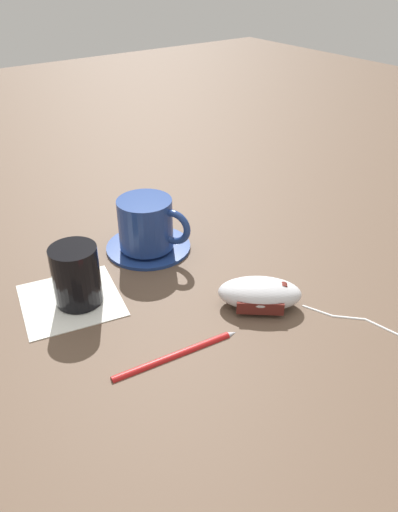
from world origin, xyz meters
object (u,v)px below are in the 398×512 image
at_px(coffee_cup, 147,224).
at_px(pen, 177,352).
at_px(computer_mouse, 260,293).
at_px(drinking_glass, 76,275).
at_px(saucer, 148,245).

bearing_deg(coffee_cup, pen, 66.54).
distance_m(computer_mouse, drinking_glass, 0.23).
bearing_deg(drinking_glass, coffee_cup, -158.48).
xyz_separation_m(computer_mouse, pen, (0.14, 0.01, -0.01)).
xyz_separation_m(coffee_cup, drinking_glass, (0.14, 0.05, -0.01)).
height_order(computer_mouse, drinking_glass, drinking_glass).
xyz_separation_m(computer_mouse, drinking_glass, (0.18, -0.14, 0.02)).
relative_size(coffee_cup, computer_mouse, 0.90).
distance_m(coffee_cup, computer_mouse, 0.20).
bearing_deg(pen, computer_mouse, -173.84).
distance_m(computer_mouse, pen, 0.14).
bearing_deg(saucer, computer_mouse, 101.54).
height_order(saucer, pen, same).
relative_size(drinking_glass, pen, 0.50).
relative_size(computer_mouse, drinking_glass, 1.50).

